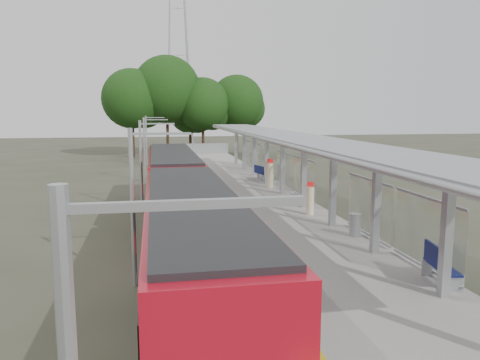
% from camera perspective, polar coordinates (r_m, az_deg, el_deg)
% --- Properties ---
extents(trackbed, '(3.00, 70.00, 0.24)m').
position_cam_1_polar(trackbed, '(29.40, -8.25, -3.08)').
color(trackbed, '#59544C').
rests_on(trackbed, ground).
extents(platform, '(6.00, 50.00, 1.00)m').
position_cam_1_polar(platform, '(29.83, 0.41, -2.07)').
color(platform, gray).
rests_on(platform, ground).
extents(tactile_strip, '(0.60, 50.00, 0.02)m').
position_cam_1_polar(tactile_strip, '(29.37, -4.48, -1.25)').
color(tactile_strip, gold).
rests_on(tactile_strip, platform).
extents(end_fence, '(6.00, 0.10, 1.20)m').
position_cam_1_polar(end_fence, '(54.20, -4.60, 3.84)').
color(end_fence, '#9EA0A5').
rests_on(end_fence, platform).
extents(train, '(2.74, 27.60, 3.62)m').
position_cam_1_polar(train, '(20.41, -7.35, -2.65)').
color(train, black).
rests_on(train, ground).
extents(canopy, '(3.27, 38.00, 3.66)m').
position_cam_1_polar(canopy, '(26.04, 5.50, 4.56)').
color(canopy, '#9EA0A5').
rests_on(canopy, platform).
extents(pylon, '(8.00, 4.00, 38.00)m').
position_cam_1_polar(pylon, '(82.95, -7.58, 17.46)').
color(pylon, '#9EA0A5').
rests_on(pylon, ground).
extents(tree_cluster, '(21.17, 11.18, 12.99)m').
position_cam_1_polar(tree_cluster, '(62.38, -7.16, 9.82)').
color(tree_cluster, '#382316').
rests_on(tree_cluster, ground).
extents(catenary_masts, '(2.08, 48.16, 5.40)m').
position_cam_1_polar(catenary_masts, '(27.97, -11.80, 2.03)').
color(catenary_masts, '#9EA0A5').
rests_on(catenary_masts, ground).
extents(bench_near, '(0.79, 1.69, 1.11)m').
position_cam_1_polar(bench_near, '(14.85, 23.14, -9.38)').
color(bench_near, '#0F154D').
rests_on(bench_near, platform).
extents(bench_mid, '(0.93, 1.79, 1.17)m').
position_cam_1_polar(bench_mid, '(33.18, 3.36, 0.94)').
color(bench_mid, '#0F154D').
rests_on(bench_mid, platform).
extents(bench_far, '(0.77, 1.52, 0.99)m').
position_cam_1_polar(bench_far, '(34.03, 2.49, 0.98)').
color(bench_far, '#0F154D').
rests_on(bench_far, platform).
extents(info_pillar_near, '(0.36, 0.36, 1.60)m').
position_cam_1_polar(info_pillar_near, '(22.64, 8.55, -2.49)').
color(info_pillar_near, beige).
rests_on(info_pillar_near, platform).
extents(info_pillar_far, '(0.42, 0.42, 1.87)m').
position_cam_1_polar(info_pillar_far, '(30.33, 3.68, 0.59)').
color(info_pillar_far, beige).
rests_on(info_pillar_far, platform).
extents(litter_bin, '(0.56, 0.56, 0.91)m').
position_cam_1_polar(litter_bin, '(19.23, 13.85, -5.34)').
color(litter_bin, '#9EA0A5').
rests_on(litter_bin, platform).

